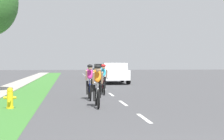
# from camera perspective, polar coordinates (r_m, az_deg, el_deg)

# --- Properties ---
(ground_plane) EXTENTS (120.00, 120.00, 0.00)m
(ground_plane) POSITION_cam_1_polar(r_m,az_deg,el_deg) (24.45, -1.83, -2.71)
(ground_plane) COLOR #424244
(grass_verge) EXTENTS (1.97, 70.00, 0.01)m
(grass_verge) POSITION_cam_1_polar(r_m,az_deg,el_deg) (24.43, -11.93, -2.72)
(grass_verge) COLOR #38722D
(grass_verge) RESTS_ON ground_plane
(sidewalk_concrete) EXTENTS (1.48, 70.00, 0.10)m
(sidewalk_concrete) POSITION_cam_1_polar(r_m,az_deg,el_deg) (24.64, -15.94, -2.71)
(sidewalk_concrete) COLOR #9E998E
(sidewalk_concrete) RESTS_ON ground_plane
(lane_markings_center) EXTENTS (0.12, 53.80, 0.01)m
(lane_markings_center) POSITION_cam_1_polar(r_m,az_deg,el_deg) (28.43, -2.57, -2.16)
(lane_markings_center) COLOR white
(lane_markings_center) RESTS_ON ground_plane
(fire_hydrant_yellow) EXTENTS (0.44, 0.38, 0.76)m
(fire_hydrant_yellow) POSITION_cam_1_polar(r_m,az_deg,el_deg) (13.31, -16.02, -4.37)
(fire_hydrant_yellow) COLOR yellow
(fire_hydrant_yellow) RESTS_ON ground_plane
(cyclist_lead) EXTENTS (0.42, 1.72, 1.58)m
(cyclist_lead) POSITION_cam_1_polar(r_m,az_deg,el_deg) (13.16, -2.38, -2.47)
(cyclist_lead) COLOR black
(cyclist_lead) RESTS_ON ground_plane
(cyclist_trailing) EXTENTS (0.42, 1.72, 1.58)m
(cyclist_trailing) POSITION_cam_1_polar(r_m,az_deg,el_deg) (15.90, -3.59, -1.85)
(cyclist_trailing) COLOR black
(cyclist_trailing) RESTS_ON ground_plane
(cyclist_distant) EXTENTS (0.42, 1.72, 1.58)m
(cyclist_distant) POSITION_cam_1_polar(r_m,az_deg,el_deg) (18.54, -1.43, -1.42)
(cyclist_distant) COLOR black
(cyclist_distant) RESTS_ON ground_plane
(pickup_white) EXTENTS (2.22, 5.10, 1.64)m
(pickup_white) POSITION_cam_1_polar(r_m,az_deg,el_deg) (28.52, 0.21, -0.49)
(pickup_white) COLOR silver
(pickup_white) RESTS_ON ground_plane
(sedan_black) EXTENTS (1.98, 4.30, 1.52)m
(sedan_black) POSITION_cam_1_polar(r_m,az_deg,el_deg) (41.32, -1.70, -0.07)
(sedan_black) COLOR black
(sedan_black) RESTS_ON ground_plane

